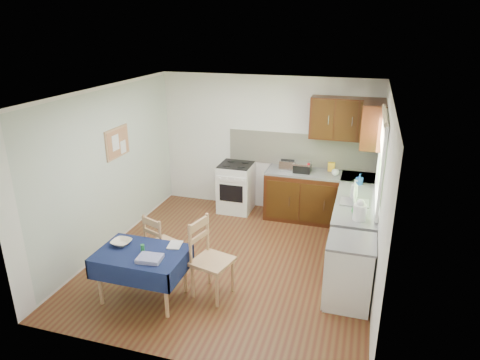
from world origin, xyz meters
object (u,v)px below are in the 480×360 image
(toaster, at_px, (288,166))
(dish_rack, at_px, (354,202))
(dining_table, at_px, (142,259))
(kettle, at_px, (360,211))
(chair_far, at_px, (160,243))
(sandwich_press, at_px, (302,167))
(chair_near, at_px, (209,256))

(toaster, xyz_separation_m, dish_rack, (1.20, -1.13, -0.07))
(dining_table, height_order, toaster, toaster)
(toaster, distance_m, kettle, 2.12)
(toaster, bearing_deg, chair_far, -129.65)
(sandwich_press, height_order, dish_rack, dish_rack)
(chair_far, relative_size, toaster, 3.21)
(sandwich_press, bearing_deg, toaster, 169.01)
(dining_table, distance_m, kettle, 2.89)
(toaster, distance_m, dish_rack, 1.65)
(sandwich_press, xyz_separation_m, dish_rack, (0.94, -1.16, -0.06))
(chair_far, xyz_separation_m, chair_near, (0.83, -0.28, 0.08))
(toaster, relative_size, kettle, 0.95)
(chair_far, relative_size, dish_rack, 2.20)
(chair_near, relative_size, kettle, 3.56)
(dining_table, height_order, dish_rack, dish_rack)
(chair_far, xyz_separation_m, toaster, (1.34, 2.32, 0.52))
(dining_table, xyz_separation_m, sandwich_press, (1.54, 2.95, 0.42))
(dining_table, bearing_deg, dish_rack, 42.77)
(chair_far, height_order, chair_near, chair_near)
(chair_far, xyz_separation_m, dish_rack, (2.54, 1.18, 0.45))
(dish_rack, bearing_deg, chair_far, -154.16)
(dining_table, xyz_separation_m, chair_far, (-0.06, 0.61, -0.09))
(chair_far, height_order, toaster, toaster)
(chair_near, xyz_separation_m, sandwich_press, (0.76, 2.62, 0.43))
(chair_near, xyz_separation_m, toaster, (0.51, 2.60, 0.45))
(chair_near, bearing_deg, chair_far, 85.24)
(toaster, height_order, dish_rack, toaster)
(kettle, bearing_deg, chair_far, -166.54)
(chair_far, height_order, kettle, kettle)
(kettle, bearing_deg, sandwich_press, 120.88)
(dish_rack, relative_size, kettle, 1.39)
(chair_far, bearing_deg, chair_near, -177.00)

